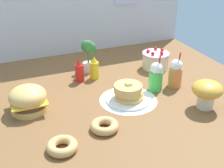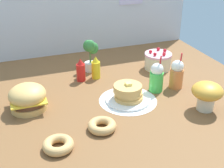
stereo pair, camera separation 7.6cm
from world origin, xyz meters
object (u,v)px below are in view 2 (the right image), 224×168
at_px(ketchup_bottle, 81,71).
at_px(donut_pink_glaze, 58,145).
at_px(donut_chocolate, 102,126).
at_px(burger, 28,98).
at_px(pancake_stack, 128,94).
at_px(mushroom_stool, 207,93).
at_px(orange_float_cup, 177,74).
at_px(cream_soda_cup, 156,77).
at_px(mustard_bottle, 96,68).
at_px(layer_cake, 158,61).
at_px(potted_plant, 91,54).

height_order(ketchup_bottle, donut_pink_glaze, ketchup_bottle).
relative_size(ketchup_bottle, donut_chocolate, 1.08).
relative_size(burger, pancake_stack, 0.78).
distance_m(donut_chocolate, mushroom_stool, 0.75).
height_order(orange_float_cup, mushroom_stool, orange_float_cup).
bearing_deg(orange_float_cup, donut_pink_glaze, -156.94).
bearing_deg(burger, donut_chocolate, -45.50).
bearing_deg(pancake_stack, cream_soda_cup, 14.51).
relative_size(cream_soda_cup, mushroom_stool, 1.36).
bearing_deg(mustard_bottle, cream_soda_cup, -45.62).
height_order(ketchup_bottle, mushroom_stool, mushroom_stool).
bearing_deg(burger, layer_cake, 14.83).
height_order(burger, ketchup_bottle, ketchup_bottle).
bearing_deg(mustard_bottle, mushroom_stool, -52.65).
distance_m(cream_soda_cup, donut_pink_glaze, 0.95).
distance_m(cream_soda_cup, donut_chocolate, 0.65).
xyz_separation_m(pancake_stack, cream_soda_cup, (0.26, 0.07, 0.06)).
xyz_separation_m(donut_pink_glaze, potted_plant, (0.48, 0.97, 0.13)).
height_order(pancake_stack, potted_plant, potted_plant).
height_order(orange_float_cup, donut_chocolate, orange_float_cup).
bearing_deg(cream_soda_cup, orange_float_cup, -1.10).
distance_m(cream_soda_cup, mushroom_stool, 0.41).
distance_m(pancake_stack, donut_pink_glaze, 0.69).
bearing_deg(donut_pink_glaze, mushroom_stool, 4.17).
relative_size(ketchup_bottle, mushroom_stool, 0.91).
xyz_separation_m(mustard_bottle, potted_plant, (0.00, 0.16, 0.07)).
height_order(ketchup_bottle, mustard_bottle, same).
distance_m(donut_pink_glaze, donut_chocolate, 0.31).
xyz_separation_m(orange_float_cup, potted_plant, (-0.54, 0.54, 0.04)).
xyz_separation_m(pancake_stack, donut_chocolate, (-0.29, -0.28, -0.03)).
bearing_deg(mushroom_stool, layer_cake, 88.82).
bearing_deg(layer_cake, donut_chocolate, -136.84).
bearing_deg(mustard_bottle, donut_pink_glaze, -120.44).
height_order(burger, cream_soda_cup, cream_soda_cup).
height_order(layer_cake, mushroom_stool, mushroom_stool).
bearing_deg(pancake_stack, burger, 169.27).
xyz_separation_m(burger, donut_pink_glaze, (0.11, -0.50, -0.06)).
xyz_separation_m(mustard_bottle, donut_pink_glaze, (-0.48, -0.81, -0.06)).
relative_size(mustard_bottle, donut_pink_glaze, 1.08).
distance_m(potted_plant, mushroom_stool, 1.05).
height_order(ketchup_bottle, potted_plant, potted_plant).
relative_size(mustard_bottle, orange_float_cup, 0.67).
bearing_deg(cream_soda_cup, layer_cake, 60.51).
bearing_deg(potted_plant, donut_pink_glaze, -116.36).
relative_size(layer_cake, potted_plant, 0.82).
bearing_deg(mustard_bottle, orange_float_cup, -34.97).
relative_size(layer_cake, donut_chocolate, 1.34).
bearing_deg(potted_plant, cream_soda_cup, -55.86).
xyz_separation_m(burger, layer_cake, (1.16, 0.31, -0.01)).
distance_m(ketchup_bottle, orange_float_cup, 0.77).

